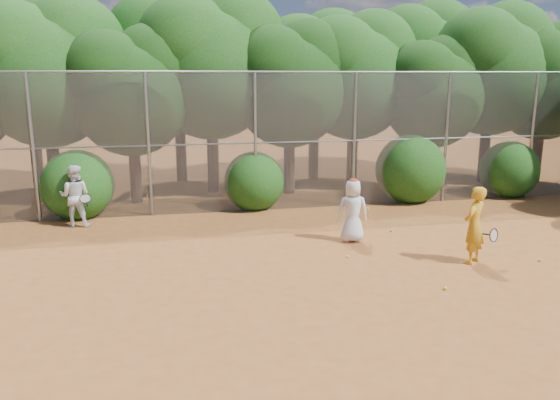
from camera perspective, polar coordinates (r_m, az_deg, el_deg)
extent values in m
plane|color=brown|center=(10.86, 7.96, -8.35)|extent=(80.00, 80.00, 0.00)
cylinder|color=gray|center=(16.01, -24.40, 4.92)|extent=(0.09, 0.09, 4.00)
cylinder|color=gray|center=(15.63, -13.57, 5.55)|extent=(0.09, 0.09, 4.00)
cylinder|color=gray|center=(15.82, -2.60, 5.98)|extent=(0.09, 0.09, 4.00)
cylinder|color=gray|center=(16.56, 7.77, 6.19)|extent=(0.09, 0.09, 4.00)
cylinder|color=gray|center=(17.78, 16.98, 6.21)|extent=(0.09, 0.09, 4.00)
cylinder|color=gray|center=(19.39, 24.83, 6.10)|extent=(0.09, 0.09, 4.00)
cylinder|color=gray|center=(15.89, 0.99, 13.25)|extent=(20.00, 0.05, 0.05)
cylinder|color=gray|center=(16.01, 0.96, 6.07)|extent=(20.00, 0.04, 0.04)
cube|color=slate|center=(16.01, 0.96, 6.07)|extent=(20.00, 0.02, 4.00)
cylinder|color=black|center=(18.53, -22.57, 3.72)|extent=(0.38, 0.38, 2.52)
sphere|color=#164411|center=(18.34, -23.25, 11.35)|extent=(4.03, 4.03, 4.03)
sphere|color=#164411|center=(18.62, -20.78, 14.67)|extent=(3.23, 3.23, 3.23)
sphere|color=#164411|center=(18.20, -25.90, 13.65)|extent=(3.02, 3.02, 3.02)
cylinder|color=black|center=(17.56, -14.89, 3.24)|extent=(0.36, 0.36, 2.17)
sphere|color=black|center=(17.34, -15.31, 10.18)|extent=(3.47, 3.47, 3.47)
sphere|color=black|center=(17.65, -13.11, 13.16)|extent=(2.78, 2.78, 2.78)
sphere|color=black|center=(17.11, -17.57, 12.33)|extent=(2.60, 2.60, 2.60)
cylinder|color=black|center=(18.54, -7.03, 4.84)|extent=(0.39, 0.39, 2.66)
sphere|color=#164411|center=(18.36, -7.26, 12.92)|extent=(4.26, 4.26, 4.26)
sphere|color=#164411|center=(18.90, -4.79, 16.20)|extent=(3.40, 3.40, 3.40)
sphere|color=#164411|center=(18.02, -9.71, 15.55)|extent=(3.19, 3.19, 3.19)
cylinder|color=black|center=(18.36, 0.96, 4.25)|extent=(0.37, 0.37, 2.27)
sphere|color=black|center=(18.15, 0.99, 11.22)|extent=(3.64, 3.64, 3.64)
sphere|color=black|center=(18.67, 2.99, 14.05)|extent=(2.91, 2.91, 2.91)
sphere|color=black|center=(17.75, -0.87, 13.53)|extent=(2.73, 2.73, 2.73)
cylinder|color=black|center=(19.79, 7.55, 5.03)|extent=(0.38, 0.38, 2.45)
sphere|color=#164411|center=(19.61, 7.77, 12.00)|extent=(3.92, 3.92, 3.92)
sphere|color=#164411|center=(20.26, 9.64, 14.74)|extent=(3.14, 3.14, 3.14)
sphere|color=#164411|center=(19.12, 6.14, 14.37)|extent=(2.94, 2.94, 2.94)
cylinder|color=black|center=(19.89, 15.33, 4.21)|extent=(0.36, 0.36, 2.10)
sphere|color=black|center=(19.69, 15.69, 10.13)|extent=(3.36, 3.36, 3.36)
sphere|color=black|center=(20.29, 17.13, 12.49)|extent=(2.69, 2.69, 2.69)
sphere|color=black|center=(19.19, 14.57, 12.15)|extent=(2.52, 2.52, 2.52)
cylinder|color=black|center=(21.60, 20.60, 5.17)|extent=(0.39, 0.39, 2.59)
sphere|color=#164411|center=(21.44, 21.15, 11.89)|extent=(4.14, 4.14, 4.14)
sphere|color=#164411|center=(22.26, 22.63, 14.46)|extent=(3.32, 3.32, 3.32)
sphere|color=#164411|center=(20.81, 20.07, 14.26)|extent=(3.11, 3.11, 3.11)
cylinder|color=black|center=(22.51, 25.30, 4.67)|extent=(0.37, 0.37, 2.31)
sphere|color=black|center=(22.34, 25.87, 10.42)|extent=(3.70, 3.70, 3.70)
sphere|color=black|center=(23.09, 27.03, 12.65)|extent=(2.96, 2.96, 2.96)
sphere|color=black|center=(21.73, 25.13, 12.41)|extent=(2.77, 2.77, 2.77)
cylinder|color=black|center=(20.96, -24.15, 4.69)|extent=(0.39, 0.39, 2.62)
sphere|color=#164411|center=(20.79, -24.81, 11.71)|extent=(4.20, 4.20, 4.20)
sphere|color=#164411|center=(21.06, -22.54, 14.78)|extent=(3.36, 3.36, 3.36)
cylinder|color=black|center=(20.66, -10.34, 5.76)|extent=(0.40, 0.40, 2.80)
sphere|color=#164411|center=(20.51, -10.66, 13.38)|extent=(4.48, 4.48, 4.48)
sphere|color=#164411|center=(21.04, -8.28, 16.51)|extent=(3.58, 3.58, 3.58)
sphere|color=#164411|center=(20.20, -13.05, 15.83)|extent=(3.36, 3.36, 3.36)
cylinder|color=black|center=(21.01, 3.53, 5.67)|extent=(0.38, 0.38, 2.52)
sphere|color=#164411|center=(20.84, 3.63, 12.42)|extent=(4.03, 4.03, 4.03)
sphere|color=#164411|center=(21.46, 5.52, 15.10)|extent=(3.23, 3.23, 3.23)
sphere|color=#164411|center=(20.38, 1.91, 14.70)|extent=(3.02, 3.02, 3.02)
cylinder|color=black|center=(23.13, 14.02, 6.25)|extent=(0.40, 0.40, 2.73)
sphere|color=#164411|center=(22.99, 14.39, 12.88)|extent=(4.37, 4.37, 4.37)
sphere|color=#164411|center=(23.80, 16.03, 15.41)|extent=(3.49, 3.49, 3.49)
sphere|color=#164411|center=(22.39, 13.08, 15.20)|extent=(3.28, 3.28, 3.28)
sphere|color=#164411|center=(16.26, -20.41, 1.80)|extent=(2.00, 2.00, 2.00)
sphere|color=#164411|center=(16.28, -2.73, 2.26)|extent=(1.80, 1.80, 1.80)
sphere|color=#164411|center=(17.71, 13.48, 3.45)|extent=(2.20, 2.20, 2.20)
sphere|color=#164411|center=(19.48, 22.84, 3.18)|extent=(1.90, 1.90, 1.90)
imported|color=gold|center=(12.19, 19.62, -2.50)|extent=(0.72, 0.68, 1.66)
torus|color=black|center=(12.26, 21.44, -3.44)|extent=(0.30, 0.18, 0.30)
cylinder|color=black|center=(12.38, 20.58, -3.35)|extent=(0.15, 0.27, 0.07)
imported|color=white|center=(13.10, 7.60, -1.12)|extent=(0.81, 0.59, 1.52)
ellipsoid|color=#AA2918|center=(12.95, 7.69, 1.96)|extent=(0.22, 0.22, 0.13)
sphere|color=#BED626|center=(13.00, 9.15, -0.87)|extent=(0.07, 0.07, 0.07)
imported|color=silver|center=(15.29, -20.65, 0.42)|extent=(0.88, 0.74, 1.64)
torus|color=black|center=(14.96, -19.68, 0.15)|extent=(0.31, 0.25, 0.22)
cylinder|color=black|center=(15.14, -19.54, -0.32)|extent=(0.04, 0.21, 0.23)
sphere|color=#BED626|center=(15.06, 20.01, -2.79)|extent=(0.07, 0.07, 0.07)
sphere|color=#BED626|center=(10.76, 16.85, -8.82)|extent=(0.07, 0.07, 0.07)
sphere|color=#BED626|center=(13.04, 25.50, -5.70)|extent=(0.07, 0.07, 0.07)
sphere|color=#BED626|center=(12.11, 7.08, -5.87)|extent=(0.07, 0.07, 0.07)
sphere|color=#BED626|center=(14.26, 11.55, -3.13)|extent=(0.07, 0.07, 0.07)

